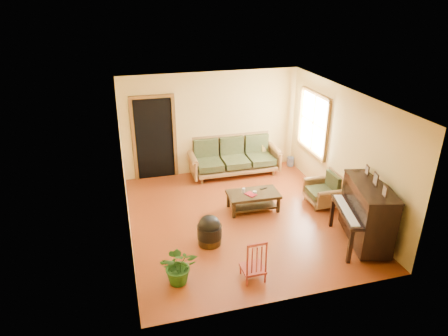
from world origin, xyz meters
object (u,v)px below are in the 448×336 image
object	(u,v)px
sofa	(235,157)
coffee_table	(253,201)
piano	(367,215)
ceramic_crock	(290,162)
armchair	(322,189)
footstool	(210,233)
potted_plant	(179,265)
red_chair	(253,258)

from	to	relation	value
sofa	coffee_table	distance (m)	1.88
coffee_table	piano	xyz separation A→B (m)	(1.60, -1.74, 0.41)
sofa	coffee_table	size ratio (longest dim) A/B	2.06
coffee_table	ceramic_crock	distance (m)	2.64
armchair	footstool	world-z (taller)	armchair
coffee_table	footstool	size ratio (longest dim) A/B	2.39
piano	footstool	distance (m)	2.93
potted_plant	coffee_table	bearing A→B (deg)	44.98
sofa	footstool	size ratio (longest dim) A/B	4.91
coffee_table	potted_plant	xyz separation A→B (m)	(-1.93, -1.92, 0.13)
red_chair	ceramic_crock	size ratio (longest dim) A/B	3.31
footstool	potted_plant	distance (m)	1.19
sofa	armchair	bearing A→B (deg)	-54.91
footstool	piano	bearing A→B (deg)	-14.94
red_chair	ceramic_crock	distance (m)	4.82
coffee_table	footstool	distance (m)	1.56
red_chair	potted_plant	bearing A→B (deg)	168.53
potted_plant	sofa	bearing A→B (deg)	61.30
piano	potted_plant	world-z (taller)	piano
ceramic_crock	sofa	bearing A→B (deg)	-175.82
coffee_table	armchair	world-z (taller)	armchair
ceramic_crock	armchair	bearing A→B (deg)	-95.33
red_chair	potted_plant	world-z (taller)	red_chair
footstool	red_chair	xyz separation A→B (m)	(0.46, -1.16, 0.18)
piano	potted_plant	distance (m)	3.54
footstool	sofa	bearing A→B (deg)	64.68
armchair	potted_plant	distance (m)	3.90
ceramic_crock	coffee_table	bearing A→B (deg)	-131.66
armchair	footstool	distance (m)	2.88
ceramic_crock	potted_plant	bearing A→B (deg)	-133.36
red_chair	potted_plant	distance (m)	1.21
armchair	coffee_table	bearing A→B (deg)	174.73
armchair	footstool	xyz separation A→B (m)	(-2.76, -0.82, -0.16)
red_chair	armchair	bearing A→B (deg)	39.89
piano	red_chair	world-z (taller)	piano
piano	ceramic_crock	xyz separation A→B (m)	(0.15, 3.71, -0.49)
coffee_table	footstool	world-z (taller)	footstool
sofa	coffee_table	bearing A→B (deg)	-94.26
armchair	potted_plant	world-z (taller)	armchair
coffee_table	potted_plant	distance (m)	2.73
coffee_table	piano	world-z (taller)	piano
piano	footstool	size ratio (longest dim) A/B	2.99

